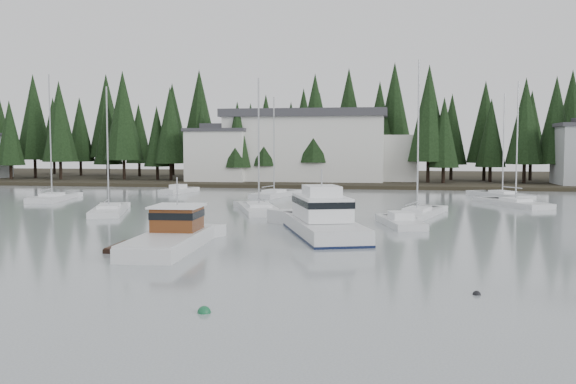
{
  "coord_description": "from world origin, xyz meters",
  "views": [
    {
      "loc": [
        8.55,
        -16.5,
        5.9
      ],
      "look_at": [
        0.9,
        29.76,
        2.5
      ],
      "focal_mm": 40.0,
      "sensor_mm": 36.0,
      "label": 1
    }
  ],
  "objects_px": {
    "house_west": "(219,154)",
    "cabin_cruiser_center": "(323,223)",
    "sailboat_4": "(259,211)",
    "runabout_1": "(401,224)",
    "sailboat_2": "(502,197)",
    "lobster_boat_brown": "(169,240)",
    "runabout_3": "(178,191)",
    "sailboat_0": "(417,216)",
    "sailboat_1": "(515,205)",
    "sailboat_10": "(52,199)",
    "sailboat_6": "(109,213)",
    "harbor_inn": "(319,146)",
    "sailboat_3": "(274,196)"
  },
  "relations": [
    {
      "from": "sailboat_4",
      "to": "runabout_3",
      "type": "height_order",
      "value": "sailboat_4"
    },
    {
      "from": "sailboat_4",
      "to": "runabout_1",
      "type": "relative_size",
      "value": 1.76
    },
    {
      "from": "sailboat_0",
      "to": "runabout_3",
      "type": "xyz_separation_m",
      "value": [
        -28.73,
        23.13,
        0.05
      ]
    },
    {
      "from": "sailboat_3",
      "to": "sailboat_6",
      "type": "bearing_deg",
      "value": 166.98
    },
    {
      "from": "sailboat_4",
      "to": "sailboat_6",
      "type": "height_order",
      "value": "sailboat_4"
    },
    {
      "from": "lobster_boat_brown",
      "to": "sailboat_0",
      "type": "xyz_separation_m",
      "value": [
        14.63,
        19.21,
        -0.45
      ]
    },
    {
      "from": "house_west",
      "to": "runabout_1",
      "type": "xyz_separation_m",
      "value": [
        27.1,
        -47.8,
        -4.52
      ]
    },
    {
      "from": "sailboat_3",
      "to": "sailboat_4",
      "type": "relative_size",
      "value": 0.97
    },
    {
      "from": "house_west",
      "to": "sailboat_0",
      "type": "relative_size",
      "value": 0.71
    },
    {
      "from": "runabout_3",
      "to": "sailboat_6",
      "type": "bearing_deg",
      "value": -163.35
    },
    {
      "from": "runabout_3",
      "to": "cabin_cruiser_center",
      "type": "bearing_deg",
      "value": -136.28
    },
    {
      "from": "harbor_inn",
      "to": "sailboat_6",
      "type": "distance_m",
      "value": 48.58
    },
    {
      "from": "lobster_boat_brown",
      "to": "sailboat_3",
      "type": "bearing_deg",
      "value": -1.33
    },
    {
      "from": "harbor_inn",
      "to": "sailboat_4",
      "type": "bearing_deg",
      "value": -90.43
    },
    {
      "from": "lobster_boat_brown",
      "to": "sailboat_6",
      "type": "height_order",
      "value": "sailboat_6"
    },
    {
      "from": "lobster_boat_brown",
      "to": "sailboat_0",
      "type": "distance_m",
      "value": 24.14
    },
    {
      "from": "sailboat_10",
      "to": "runabout_3",
      "type": "relative_size",
      "value": 2.19
    },
    {
      "from": "house_west",
      "to": "sailboat_2",
      "type": "bearing_deg",
      "value": -26.87
    },
    {
      "from": "cabin_cruiser_center",
      "to": "sailboat_6",
      "type": "xyz_separation_m",
      "value": [
        -19.93,
        10.37,
        -0.69
      ]
    },
    {
      "from": "cabin_cruiser_center",
      "to": "runabout_1",
      "type": "bearing_deg",
      "value": -60.82
    },
    {
      "from": "cabin_cruiser_center",
      "to": "sailboat_2",
      "type": "relative_size",
      "value": 0.99
    },
    {
      "from": "runabout_1",
      "to": "runabout_3",
      "type": "xyz_separation_m",
      "value": [
        -27.34,
        29.45,
        -0.0
      ]
    },
    {
      "from": "cabin_cruiser_center",
      "to": "sailboat_2",
      "type": "height_order",
      "value": "sailboat_2"
    },
    {
      "from": "harbor_inn",
      "to": "runabout_1",
      "type": "distance_m",
      "value": 52.85
    },
    {
      "from": "house_west",
      "to": "cabin_cruiser_center",
      "type": "xyz_separation_m",
      "value": [
        21.94,
        -53.48,
        -3.9
      ]
    },
    {
      "from": "house_west",
      "to": "sailboat_6",
      "type": "xyz_separation_m",
      "value": [
        2.01,
        -43.11,
        -4.59
      ]
    },
    {
      "from": "house_west",
      "to": "lobster_boat_brown",
      "type": "height_order",
      "value": "house_west"
    },
    {
      "from": "lobster_boat_brown",
      "to": "sailboat_4",
      "type": "xyz_separation_m",
      "value": [
        0.85,
        20.85,
        -0.46
      ]
    },
    {
      "from": "sailboat_3",
      "to": "sailboat_10",
      "type": "relative_size",
      "value": 0.86
    },
    {
      "from": "harbor_inn",
      "to": "sailboat_6",
      "type": "xyz_separation_m",
      "value": [
        -13.03,
        -46.45,
        -5.71
      ]
    },
    {
      "from": "harbor_inn",
      "to": "sailboat_0",
      "type": "relative_size",
      "value": 2.19
    },
    {
      "from": "sailboat_2",
      "to": "sailboat_4",
      "type": "xyz_separation_m",
      "value": [
        -24.09,
        -20.17,
        -0.01
      ]
    },
    {
      "from": "harbor_inn",
      "to": "sailboat_3",
      "type": "xyz_separation_m",
      "value": [
        -2.25,
        -25.61,
        -5.71
      ]
    },
    {
      "from": "runabout_1",
      "to": "house_west",
      "type": "bearing_deg",
      "value": 15.13
    },
    {
      "from": "sailboat_2",
      "to": "sailboat_6",
      "type": "bearing_deg",
      "value": 94.15
    },
    {
      "from": "harbor_inn",
      "to": "house_west",
      "type": "bearing_deg",
      "value": -167.48
    },
    {
      "from": "harbor_inn",
      "to": "sailboat_4",
      "type": "distance_m",
      "value": 43.55
    },
    {
      "from": "harbor_inn",
      "to": "sailboat_1",
      "type": "xyz_separation_m",
      "value": [
        23.34,
        -33.45,
        -5.7
      ]
    },
    {
      "from": "lobster_boat_brown",
      "to": "runabout_3",
      "type": "relative_size",
      "value": 1.47
    },
    {
      "from": "sailboat_1",
      "to": "sailboat_4",
      "type": "height_order",
      "value": "sailboat_1"
    },
    {
      "from": "sailboat_0",
      "to": "sailboat_6",
      "type": "bearing_deg",
      "value": 110.13
    },
    {
      "from": "sailboat_0",
      "to": "lobster_boat_brown",
      "type": "bearing_deg",
      "value": 159.32
    },
    {
      "from": "lobster_boat_brown",
      "to": "sailboat_2",
      "type": "distance_m",
      "value": 48.01
    },
    {
      "from": "sailboat_1",
      "to": "sailboat_4",
      "type": "distance_m",
      "value": 25.58
    },
    {
      "from": "harbor_inn",
      "to": "runabout_1",
      "type": "relative_size",
      "value": 4.18
    },
    {
      "from": "house_west",
      "to": "sailboat_1",
      "type": "xyz_separation_m",
      "value": [
        38.38,
        -30.11,
        -4.58
      ]
    },
    {
      "from": "runabout_1",
      "to": "harbor_inn",
      "type": "bearing_deg",
      "value": -1.15
    },
    {
      "from": "sailboat_4",
      "to": "sailboat_0",
      "type": "bearing_deg",
      "value": -116.27
    },
    {
      "from": "runabout_1",
      "to": "sailboat_1",
      "type": "bearing_deg",
      "value": -46.95
    },
    {
      "from": "sailboat_0",
      "to": "sailboat_10",
      "type": "distance_m",
      "value": 39.81
    }
  ]
}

